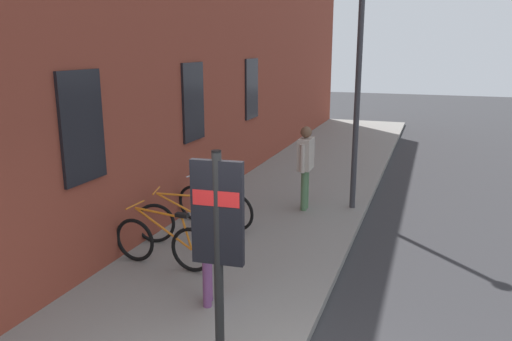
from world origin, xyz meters
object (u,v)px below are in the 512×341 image
Objects in this scene: transit_info_sign at (218,227)px; pedestrian_by_facade at (306,159)px; street_lamp at (359,55)px; bicycle_leaning_wall at (215,206)px; pedestrian_crossing_street at (206,235)px; bicycle_nearest_sign at (185,222)px; bicycle_by_door at (163,243)px.

transit_info_sign is 1.34× the size of pedestrian_by_facade.
transit_info_sign is 6.27m from street_lamp.
pedestrian_by_facade is at bearing 4.80° from transit_info_sign.
bicycle_leaning_wall is at bearing 24.81° from transit_info_sign.
pedestrian_by_facade is at bearing -41.58° from bicycle_leaning_wall.
bicycle_leaning_wall is 3.12m from pedestrian_crossing_street.
transit_info_sign is 5.63m from pedestrian_by_facade.
pedestrian_by_facade reaches higher than bicycle_nearest_sign.
transit_info_sign reaches higher than pedestrian_by_facade.
transit_info_sign is 1.49× the size of pedestrian_crossing_street.
bicycle_by_door is 1.99m from bicycle_leaning_wall.
pedestrian_crossing_street reaches higher than bicycle_by_door.
transit_info_sign reaches higher than pedestrian_crossing_street.
pedestrian_by_facade is at bearing -30.46° from bicycle_nearest_sign.
bicycle_nearest_sign is at bearing 149.54° from pedestrian_by_facade.
street_lamp reaches higher than bicycle_by_door.
transit_info_sign reaches higher than bicycle_by_door.
bicycle_nearest_sign is 0.71× the size of transit_info_sign.
bicycle_nearest_sign is 4.83m from street_lamp.
pedestrian_crossing_street is (-2.84, -1.16, 0.60)m from bicycle_leaning_wall.
street_lamp is (3.03, -2.46, 2.83)m from bicycle_nearest_sign.
pedestrian_crossing_street is (-0.85, -1.17, 0.60)m from bicycle_by_door.
pedestrian_by_facade is (3.55, -1.39, 0.70)m from bicycle_by_door.
bicycle_nearest_sign is 1.06× the size of pedestrian_crossing_street.
bicycle_by_door is 0.99m from bicycle_nearest_sign.
bicycle_nearest_sign is 1.02m from bicycle_leaning_wall.
pedestrian_by_facade is at bearing -21.40° from bicycle_by_door.
pedestrian_by_facade is at bearing -2.95° from pedestrian_crossing_street.
transit_info_sign reaches higher than bicycle_nearest_sign.
street_lamp is at bearing -49.14° from bicycle_leaning_wall.
pedestrian_crossing_street is at bearing 30.50° from transit_info_sign.
bicycle_leaning_wall is at bearing -7.07° from bicycle_nearest_sign.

